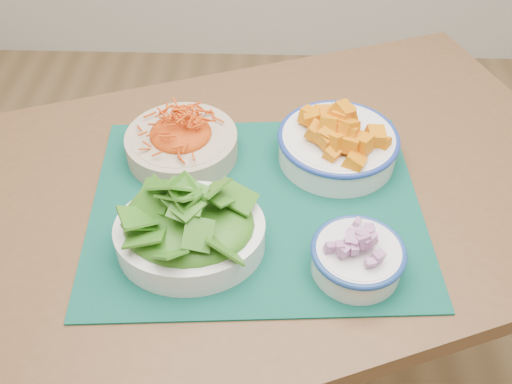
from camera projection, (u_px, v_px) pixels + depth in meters
table at (281, 220)px, 1.12m from camera, size 1.35×1.13×0.75m
placemat at (256, 205)px, 1.00m from camera, size 0.60×0.50×0.00m
carrot_bowl at (181, 138)px, 1.06m from camera, size 0.25×0.25×0.08m
squash_bowl at (338, 138)px, 1.05m from camera, size 0.26×0.26×0.10m
lettuce_bowl at (189, 224)px, 0.89m from camera, size 0.26×0.22×0.11m
onion_bowl at (358, 253)px, 0.87m from camera, size 0.16×0.16×0.08m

